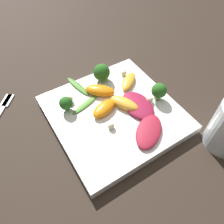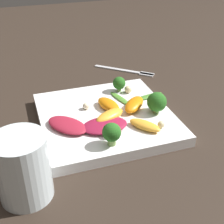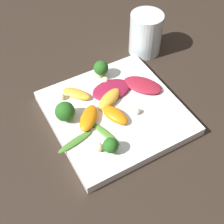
# 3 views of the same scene
# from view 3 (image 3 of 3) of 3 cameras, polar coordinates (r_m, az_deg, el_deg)

# --- Properties ---
(ground_plane) EXTENTS (2.40, 2.40, 0.00)m
(ground_plane) POSITION_cam_3_polar(r_m,az_deg,el_deg) (0.70, 0.62, -0.74)
(ground_plane) COLOR #2D231C
(plate) EXTENTS (0.27, 0.27, 0.02)m
(plate) POSITION_cam_3_polar(r_m,az_deg,el_deg) (0.69, 0.62, -0.15)
(plate) COLOR white
(plate) RESTS_ON ground_plane
(drinking_glass) EXTENTS (0.08, 0.08, 0.11)m
(drinking_glass) POSITION_cam_3_polar(r_m,az_deg,el_deg) (0.83, 6.16, 14.04)
(drinking_glass) COLOR silver
(drinking_glass) RESTS_ON ground_plane
(radicchio_leaf_0) EXTENTS (0.09, 0.10, 0.01)m
(radicchio_leaf_0) POSITION_cam_3_polar(r_m,az_deg,el_deg) (0.72, 5.63, 4.92)
(radicchio_leaf_0) COLOR maroon
(radicchio_leaf_0) RESTS_ON plate
(radicchio_leaf_1) EXTENTS (0.09, 0.06, 0.01)m
(radicchio_leaf_1) POSITION_cam_3_polar(r_m,az_deg,el_deg) (0.71, -0.16, 4.11)
(radicchio_leaf_1) COLOR maroon
(radicchio_leaf_1) RESTS_ON plate
(orange_segment_0) EXTENTS (0.06, 0.07, 0.01)m
(orange_segment_0) POSITION_cam_3_polar(r_m,az_deg,el_deg) (0.71, -6.50, 3.34)
(orange_segment_0) COLOR #FCAD33
(orange_segment_0) RESTS_ON plate
(orange_segment_1) EXTENTS (0.05, 0.07, 0.02)m
(orange_segment_1) POSITION_cam_3_polar(r_m,az_deg,el_deg) (0.66, 0.54, -0.52)
(orange_segment_1) COLOR orange
(orange_segment_1) RESTS_ON plate
(orange_segment_2) EXTENTS (0.08, 0.06, 0.02)m
(orange_segment_2) POSITION_cam_3_polar(r_m,az_deg,el_deg) (0.69, -0.80, 2.34)
(orange_segment_2) COLOR #FCAD33
(orange_segment_2) RESTS_ON plate
(orange_segment_3) EXTENTS (0.07, 0.08, 0.02)m
(orange_segment_3) POSITION_cam_3_polar(r_m,az_deg,el_deg) (0.65, -4.22, -1.22)
(orange_segment_3) COLOR orange
(orange_segment_3) RESTS_ON plate
(broccoli_floret_0) EXTENTS (0.03, 0.03, 0.04)m
(broccoli_floret_0) POSITION_cam_3_polar(r_m,az_deg,el_deg) (0.73, -2.02, 7.96)
(broccoli_floret_0) COLOR #7A9E51
(broccoli_floret_0) RESTS_ON plate
(broccoli_floret_1) EXTENTS (0.04, 0.04, 0.05)m
(broccoli_floret_1) POSITION_cam_3_polar(r_m,az_deg,el_deg) (0.65, -8.59, 0.07)
(broccoli_floret_1) COLOR #7A9E51
(broccoli_floret_1) RESTS_ON plate
(broccoli_floret_2) EXTENTS (0.03, 0.03, 0.04)m
(broccoli_floret_2) POSITION_cam_3_polar(r_m,az_deg,el_deg) (0.60, -0.25, -6.15)
(broccoli_floret_2) COLOR #7A9E51
(broccoli_floret_2) RESTS_ON plate
(arugula_sprig_0) EXTENTS (0.08, 0.03, 0.01)m
(arugula_sprig_0) POSITION_cam_3_polar(r_m,az_deg,el_deg) (0.63, -6.71, -5.39)
(arugula_sprig_0) COLOR #47842D
(arugula_sprig_0) RESTS_ON plate
(arugula_sprig_1) EXTENTS (0.04, 0.08, 0.00)m
(arugula_sprig_1) POSITION_cam_3_polar(r_m,az_deg,el_deg) (0.64, -1.21, -3.96)
(arugula_sprig_1) COLOR #518E33
(arugula_sprig_1) RESTS_ON plate
(macadamia_nut_0) EXTENTS (0.02, 0.02, 0.02)m
(macadamia_nut_0) POSITION_cam_3_polar(r_m,az_deg,el_deg) (0.73, -1.24, 5.86)
(macadamia_nut_0) COLOR beige
(macadamia_nut_0) RESTS_ON plate
(macadamia_nut_1) EXTENTS (0.01, 0.01, 0.01)m
(macadamia_nut_1) POSITION_cam_3_polar(r_m,az_deg,el_deg) (0.67, 4.55, 0.20)
(macadamia_nut_1) COLOR beige
(macadamia_nut_1) RESTS_ON plate
(macadamia_nut_2) EXTENTS (0.02, 0.02, 0.02)m
(macadamia_nut_2) POSITION_cam_3_polar(r_m,az_deg,el_deg) (0.61, -2.40, -6.44)
(macadamia_nut_2) COLOR beige
(macadamia_nut_2) RESTS_ON plate
(macadamia_nut_3) EXTENTS (0.01, 0.01, 0.01)m
(macadamia_nut_3) POSITION_cam_3_polar(r_m,az_deg,el_deg) (0.70, -9.11, 2.78)
(macadamia_nut_3) COLOR beige
(macadamia_nut_3) RESTS_ON plate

